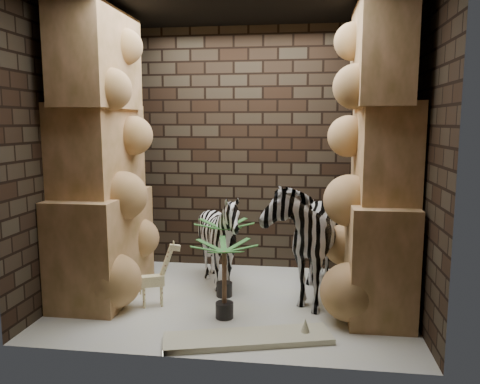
# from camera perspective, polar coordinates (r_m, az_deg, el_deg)

# --- Properties ---
(floor) EXTENTS (3.50, 3.50, 0.00)m
(floor) POSITION_cam_1_polar(r_m,az_deg,el_deg) (5.08, -0.82, -12.91)
(floor) COLOR silver
(floor) RESTS_ON ground
(wall_back) EXTENTS (3.50, 0.00, 3.50)m
(wall_back) POSITION_cam_1_polar(r_m,az_deg,el_deg) (5.98, 0.97, 5.08)
(wall_back) COLOR black
(wall_back) RESTS_ON ground
(wall_front) EXTENTS (3.50, 0.00, 3.50)m
(wall_front) POSITION_cam_1_polar(r_m,az_deg,el_deg) (3.52, -3.95, 2.79)
(wall_front) COLOR black
(wall_front) RESTS_ON ground
(wall_left) EXTENTS (0.00, 3.00, 3.00)m
(wall_left) POSITION_cam_1_polar(r_m,az_deg,el_deg) (5.30, -19.96, 4.17)
(wall_left) COLOR black
(wall_left) RESTS_ON ground
(wall_right) EXTENTS (0.00, 3.00, 3.00)m
(wall_right) POSITION_cam_1_polar(r_m,az_deg,el_deg) (4.80, 20.31, 3.77)
(wall_right) COLOR black
(wall_right) RESTS_ON ground
(rock_pillar_left) EXTENTS (0.68, 1.30, 3.00)m
(rock_pillar_left) POSITION_cam_1_polar(r_m,az_deg,el_deg) (5.15, -16.50, 4.22)
(rock_pillar_left) COLOR #E1A879
(rock_pillar_left) RESTS_ON floor
(rock_pillar_right) EXTENTS (0.58, 1.25, 3.00)m
(rock_pillar_right) POSITION_cam_1_polar(r_m,az_deg,el_deg) (4.74, 16.41, 3.90)
(rock_pillar_right) COLOR #E1A879
(rock_pillar_right) RESTS_ON floor
(zebra_right) EXTENTS (0.80, 1.33, 1.51)m
(zebra_right) POSITION_cam_1_polar(r_m,az_deg,el_deg) (5.07, 7.56, -4.11)
(zebra_right) COLOR white
(zebra_right) RESTS_ON floor
(zebra_left) EXTENTS (1.16, 1.31, 1.00)m
(zebra_left) POSITION_cam_1_polar(r_m,az_deg,el_deg) (5.29, -2.40, -6.34)
(zebra_left) COLOR white
(zebra_left) RESTS_ON floor
(giraffe_toy) EXTENTS (0.37, 0.24, 0.68)m
(giraffe_toy) POSITION_cam_1_polar(r_m,az_deg,el_deg) (4.91, -10.46, -9.61)
(giraffe_toy) COLOR #F3EAAD
(giraffe_toy) RESTS_ON floor
(palm_front) EXTENTS (0.36, 0.36, 0.83)m
(palm_front) POSITION_cam_1_polar(r_m,az_deg,el_deg) (5.08, -1.90, -7.93)
(palm_front) COLOR #184820
(palm_front) RESTS_ON floor
(palm_back) EXTENTS (0.36, 0.36, 0.75)m
(palm_back) POSITION_cam_1_polar(r_m,az_deg,el_deg) (4.55, -1.89, -10.46)
(palm_back) COLOR #184820
(palm_back) RESTS_ON floor
(surfboard) EXTENTS (1.47, 0.72, 0.05)m
(surfboard) POSITION_cam_1_polar(r_m,az_deg,el_deg) (4.22, 0.96, -17.10)
(surfboard) COLOR beige
(surfboard) RESTS_ON floor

